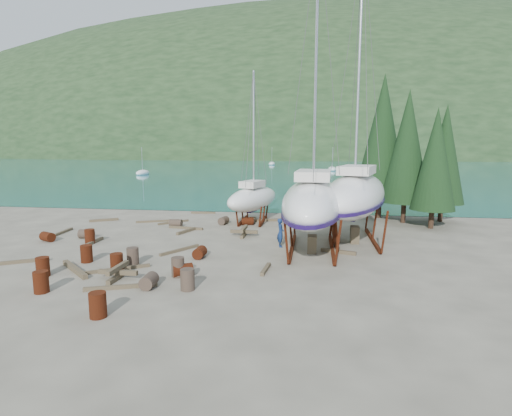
# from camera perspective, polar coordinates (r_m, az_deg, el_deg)

# --- Properties ---
(ground) EXTENTS (600.00, 600.00, 0.00)m
(ground) POSITION_cam_1_polar(r_m,az_deg,el_deg) (21.14, -7.58, -7.22)
(ground) COLOR #5E584A
(ground) RESTS_ON ground
(bay_water) EXTENTS (700.00, 700.00, 0.00)m
(bay_water) POSITION_cam_1_polar(r_m,az_deg,el_deg) (334.63, 7.37, 7.65)
(bay_water) COLOR #18737C
(bay_water) RESTS_ON ground
(far_hill) EXTENTS (800.00, 360.00, 110.00)m
(far_hill) POSITION_cam_1_polar(r_m,az_deg,el_deg) (339.63, 7.39, 7.66)
(far_hill) COLOR black
(far_hill) RESTS_ON ground
(far_house_left) EXTENTS (6.60, 5.60, 5.60)m
(far_house_left) POSITION_cam_1_polar(r_m,az_deg,el_deg) (219.59, -9.21, 7.85)
(far_house_left) COLOR beige
(far_house_left) RESTS_ON ground
(far_house_center) EXTENTS (6.60, 5.60, 5.60)m
(far_house_center) POSITION_cam_1_polar(r_m,az_deg,el_deg) (211.12, 1.31, 7.93)
(far_house_center) COLOR beige
(far_house_center) RESTS_ON ground
(far_house_right) EXTENTS (6.60, 5.60, 5.60)m
(far_house_right) POSITION_cam_1_polar(r_m,az_deg,el_deg) (210.97, 15.04, 7.64)
(far_house_right) COLOR beige
(far_house_right) RESTS_ON ground
(cypress_near_right) EXTENTS (3.60, 3.60, 10.00)m
(cypress_near_right) POSITION_cam_1_polar(r_m,az_deg,el_deg) (32.28, 20.77, 8.18)
(cypress_near_right) COLOR black
(cypress_near_right) RESTS_ON ground
(cypress_mid_right) EXTENTS (3.06, 3.06, 8.50)m
(cypress_mid_right) POSITION_cam_1_polar(r_m,az_deg,el_deg) (30.71, 24.23, 6.36)
(cypress_mid_right) COLOR black
(cypress_mid_right) RESTS_ON ground
(cypress_back_left) EXTENTS (4.14, 4.14, 11.50)m
(cypress_back_left) POSITION_cam_1_polar(r_m,az_deg,el_deg) (33.98, 17.62, 9.81)
(cypress_back_left) COLOR black
(cypress_back_left) RESTS_ON ground
(cypress_far_right) EXTENTS (3.24, 3.24, 9.00)m
(cypress_far_right) POSITION_cam_1_polar(r_m,az_deg,el_deg) (34.00, 25.33, 6.93)
(cypress_far_right) COLOR black
(cypress_far_right) RESTS_ON ground
(moored_boat_left) EXTENTS (2.00, 5.00, 6.05)m
(moored_boat_left) POSITION_cam_1_polar(r_m,az_deg,el_deg) (87.32, -15.89, 4.84)
(moored_boat_left) COLOR white
(moored_boat_left) RESTS_ON ground
(moored_boat_mid) EXTENTS (2.00, 5.00, 6.05)m
(moored_boat_mid) POSITION_cam_1_polar(r_m,az_deg,el_deg) (99.78, 10.82, 5.46)
(moored_boat_mid) COLOR white
(moored_boat_mid) RESTS_ON ground
(moored_boat_far) EXTENTS (2.00, 5.00, 6.05)m
(moored_boat_far) POSITION_cam_1_polar(r_m,az_deg,el_deg) (130.36, 2.28, 6.33)
(moored_boat_far) COLOR white
(moored_boat_far) RESTS_ON ground
(large_sailboat_near) EXTENTS (3.77, 11.14, 17.31)m
(large_sailboat_near) POSITION_cam_1_polar(r_m,az_deg,el_deg) (22.35, 8.14, 0.95)
(large_sailboat_near) COLOR white
(large_sailboat_near) RESTS_ON ground
(large_sailboat_far) EXTENTS (6.03, 11.67, 17.74)m
(large_sailboat_far) POSITION_cam_1_polar(r_m,az_deg,el_deg) (25.12, 14.00, 1.88)
(large_sailboat_far) COLOR white
(large_sailboat_far) RESTS_ON ground
(small_sailboat_shore) EXTENTS (4.26, 7.47, 11.40)m
(small_sailboat_shore) POSITION_cam_1_polar(r_m,az_deg,el_deg) (30.68, -0.44, 1.42)
(small_sailboat_shore) COLOR white
(small_sailboat_shore) RESTS_ON ground
(worker) EXTENTS (0.54, 0.69, 1.69)m
(worker) POSITION_cam_1_polar(r_m,az_deg,el_deg) (23.27, 3.52, -3.53)
(worker) COLOR navy
(worker) RESTS_ON ground
(drum_0) EXTENTS (0.58, 0.58, 0.88)m
(drum_0) POSITION_cam_1_polar(r_m,az_deg,el_deg) (18.32, -28.36, -9.28)
(drum_0) COLOR #56210E
(drum_0) RESTS_ON ground
(drum_1) EXTENTS (0.63, 0.91, 0.58)m
(drum_1) POSITION_cam_1_polar(r_m,az_deg,el_deg) (17.33, -15.04, -10.04)
(drum_1) COLOR #2D2823
(drum_1) RESTS_ON ground
(drum_2) EXTENTS (1.04, 0.89, 0.58)m
(drum_2) POSITION_cam_1_polar(r_m,az_deg,el_deg) (27.83, -27.64, -3.66)
(drum_2) COLOR #56210E
(drum_2) RESTS_ON ground
(drum_4) EXTENTS (0.99, 0.78, 0.58)m
(drum_4) POSITION_cam_1_polar(r_m,az_deg,el_deg) (29.79, -1.22, -1.90)
(drum_4) COLOR #56210E
(drum_4) RESTS_ON ground
(drum_5) EXTENTS (0.58, 0.58, 0.88)m
(drum_5) POSITION_cam_1_polar(r_m,az_deg,el_deg) (16.70, -9.76, -10.04)
(drum_5) COLOR #2D2823
(drum_5) RESTS_ON ground
(drum_6) EXTENTS (0.59, 0.89, 0.58)m
(drum_6) POSITION_cam_1_polar(r_m,az_deg,el_deg) (21.27, -8.04, -6.31)
(drum_6) COLOR #56210E
(drum_6) RESTS_ON ground
(drum_7) EXTENTS (0.58, 0.58, 0.88)m
(drum_7) POSITION_cam_1_polar(r_m,az_deg,el_deg) (15.00, -21.66, -12.75)
(drum_7) COLOR #56210E
(drum_7) RESTS_ON ground
(drum_8) EXTENTS (0.58, 0.58, 0.88)m
(drum_8) POSITION_cam_1_polar(r_m,az_deg,el_deg) (26.10, -22.66, -3.76)
(drum_8) COLOR #56210E
(drum_8) RESTS_ON ground
(drum_9) EXTENTS (0.88, 0.58, 0.58)m
(drum_9) POSITION_cam_1_polar(r_m,az_deg,el_deg) (29.57, -11.39, -2.15)
(drum_9) COLOR #2D2823
(drum_9) RESTS_ON ground
(drum_10) EXTENTS (0.58, 0.58, 0.88)m
(drum_10) POSITION_cam_1_polar(r_m,az_deg,el_deg) (22.01, -23.05, -6.02)
(drum_10) COLOR #56210E
(drum_10) RESTS_ON ground
(drum_11) EXTENTS (0.75, 0.98, 0.58)m
(drum_11) POSITION_cam_1_polar(r_m,az_deg,el_deg) (30.13, -4.65, -1.80)
(drum_11) COLOR #2D2823
(drum_11) RESTS_ON ground
(drum_12) EXTENTS (1.05, 0.96, 0.58)m
(drum_12) POSITION_cam_1_polar(r_m,az_deg,el_deg) (18.47, -10.44, -8.71)
(drum_12) COLOR #56210E
(drum_12) RESTS_ON ground
(drum_13) EXTENTS (0.58, 0.58, 0.88)m
(drum_13) POSITION_cam_1_polar(r_m,az_deg,el_deg) (20.50, -28.16, -7.42)
(drum_13) COLOR #56210E
(drum_13) RESTS_ON ground
(drum_14) EXTENTS (0.58, 0.58, 0.88)m
(drum_14) POSITION_cam_1_polar(r_m,az_deg,el_deg) (19.83, -19.28, -7.39)
(drum_14) COLOR #56210E
(drum_14) RESTS_ON ground
(drum_15) EXTENTS (0.90, 0.61, 0.58)m
(drum_15) POSITION_cam_1_polar(r_m,az_deg,el_deg) (27.67, -23.08, -3.43)
(drum_15) COLOR #2D2823
(drum_15) RESTS_ON ground
(drum_16) EXTENTS (0.58, 0.58, 0.88)m
(drum_16) POSITION_cam_1_polar(r_m,az_deg,el_deg) (20.69, -17.19, -6.62)
(drum_16) COLOR #2D2823
(drum_16) RESTS_ON ground
(drum_17) EXTENTS (0.58, 0.58, 0.88)m
(drum_17) POSITION_cam_1_polar(r_m,az_deg,el_deg) (18.44, -11.10, -8.27)
(drum_17) COLOR #2D2823
(drum_17) RESTS_ON ground
(timber_0) EXTENTS (1.82, 2.00, 0.14)m
(timber_0) POSITION_cam_1_polar(r_m,az_deg,el_deg) (31.21, -11.70, -2.00)
(timber_0) COLOR brown
(timber_0) RESTS_ON ground
(timber_1) EXTENTS (1.91, 0.79, 0.19)m
(timber_1) POSITION_cam_1_polar(r_m,az_deg,el_deg) (22.44, 11.68, -6.13)
(timber_1) COLOR brown
(timber_1) RESTS_ON ground
(timber_2) EXTENTS (1.94, 1.31, 0.19)m
(timber_2) POSITION_cam_1_polar(r_m,az_deg,el_deg) (33.56, -20.88, -1.61)
(timber_2) COLOR brown
(timber_2) RESTS_ON ground
(timber_3) EXTENTS (2.67, 1.83, 0.15)m
(timber_3) POSITION_cam_1_polar(r_m,az_deg,el_deg) (20.12, -19.33, -8.25)
(timber_3) COLOR brown
(timber_3) RESTS_ON ground
(timber_4) EXTENTS (0.26, 2.21, 0.17)m
(timber_4) POSITION_cam_1_polar(r_m,az_deg,el_deg) (26.10, -22.20, -4.53)
(timber_4) COLOR brown
(timber_4) RESTS_ON ground
(timber_5) EXTENTS (2.79, 1.18, 0.16)m
(timber_5) POSITION_cam_1_polar(r_m,az_deg,el_deg) (17.61, -18.73, -10.62)
(timber_5) COLOR brown
(timber_5) RESTS_ON ground
(timber_6) EXTENTS (1.91, 0.71, 0.19)m
(timber_6) POSITION_cam_1_polar(r_m,az_deg,el_deg) (31.31, 1.71, -1.74)
(timber_6) COLOR brown
(timber_6) RESTS_ON ground
(timber_7) EXTENTS (0.31, 1.68, 0.17)m
(timber_7) POSITION_cam_1_polar(r_m,az_deg,el_deg) (18.97, 1.38, -8.73)
(timber_7) COLOR brown
(timber_7) RESTS_ON ground
(timber_8) EXTENTS (0.82, 1.99, 0.19)m
(timber_8) POSITION_cam_1_polar(r_m,az_deg,el_deg) (27.67, -9.91, -3.26)
(timber_8) COLOR brown
(timber_8) RESTS_ON ground
(timber_9) EXTENTS (2.12, 0.41, 0.15)m
(timber_9) POSITION_cam_1_polar(r_m,az_deg,el_deg) (35.23, -7.56, -0.67)
(timber_9) COLOR brown
(timber_9) RESTS_ON ground
(timber_10) EXTENTS (2.61, 0.59, 0.16)m
(timber_10) POSITION_cam_1_polar(r_m,az_deg,el_deg) (28.82, -9.98, -2.81)
(timber_10) COLOR brown
(timber_10) RESTS_ON ground
(timber_11) EXTENTS (1.53, 2.45, 0.15)m
(timber_11) POSITION_cam_1_polar(r_m,az_deg,el_deg) (22.81, -10.83, -5.91)
(timber_11) COLOR brown
(timber_11) RESTS_ON ground
(timber_12) EXTENTS (2.03, 1.31, 0.17)m
(timber_12) POSITION_cam_1_polar(r_m,az_deg,el_deg) (23.38, -30.26, -6.58)
(timber_12) COLOR brown
(timber_12) RESTS_ON ground
(timber_15) EXTENTS (3.05, 1.47, 0.15)m
(timber_15) POSITION_cam_1_polar(r_m,az_deg,el_deg) (31.95, -13.86, -1.82)
(timber_15) COLOR brown
(timber_15) RESTS_ON ground
(timber_16) EXTENTS (2.45, 2.19, 0.23)m
(timber_16) POSITION_cam_1_polar(r_m,az_deg,el_deg) (20.71, -24.48, -7.95)
(timber_16) COLOR brown
(timber_16) RESTS_ON ground
(timber_17) EXTENTS (0.35, 2.19, 0.16)m
(timber_17) POSITION_cam_1_polar(r_m,az_deg,el_deg) (30.07, -25.79, -3.08)
(timber_17) COLOR brown
(timber_17) RESTS_ON ground
(timber_pile_fore) EXTENTS (1.80, 1.80, 0.60)m
(timber_pile_fore) POSITION_cam_1_polar(r_m,az_deg,el_deg) (18.84, -19.12, -8.67)
(timber_pile_fore) COLOR brown
(timber_pile_fore) RESTS_ON ground
(timber_pile_aft) EXTENTS (1.80, 1.80, 0.60)m
(timber_pile_aft) POSITION_cam_1_polar(r_m,az_deg,el_deg) (26.10, -1.73, -3.40)
(timber_pile_aft) COLOR brown
(timber_pile_aft) RESTS_ON ground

